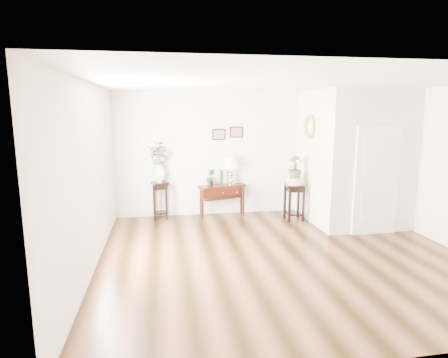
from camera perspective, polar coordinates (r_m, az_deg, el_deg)
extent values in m
cube|color=brown|center=(6.46, 8.90, -11.37)|extent=(6.00, 5.50, 0.02)
cube|color=white|center=(6.02, 9.66, 14.24)|extent=(6.00, 5.50, 0.02)
cube|color=beige|center=(8.71, 3.44, 3.88)|extent=(6.00, 0.02, 2.80)
cube|color=beige|center=(3.65, 23.31, -5.99)|extent=(6.00, 0.02, 2.80)
cube|color=beige|center=(5.86, -19.73, 0.14)|extent=(0.02, 5.50, 2.80)
cube|color=beige|center=(8.54, 18.84, 3.22)|extent=(1.80, 1.95, 2.80)
cube|color=white|center=(7.74, 22.18, -0.30)|extent=(0.90, 0.05, 2.10)
cube|color=black|center=(8.53, -0.78, 6.80)|extent=(0.30, 0.02, 0.25)
cube|color=black|center=(8.59, 1.87, 7.16)|extent=(0.30, 0.02, 0.25)
torus|color=#AC8447|center=(8.20, 12.85, 7.80)|extent=(0.07, 0.51, 0.51)
cube|color=black|center=(8.60, -0.32, -3.25)|extent=(1.13, 0.66, 0.71)
cube|color=#DFBD57|center=(8.50, 1.08, 1.44)|extent=(0.46, 0.46, 0.65)
cylinder|color=#083516|center=(8.49, -0.37, 0.21)|extent=(0.08, 0.08, 0.35)
imported|color=#2F4E26|center=(8.45, -2.07, 0.24)|extent=(0.22, 0.19, 0.36)
cube|color=black|center=(8.45, -9.68, -3.24)|extent=(0.40, 0.40, 0.83)
imported|color=#2F4E26|center=(8.27, -9.91, 4.00)|extent=(0.59, 0.56, 0.51)
cube|color=black|center=(8.38, 10.62, -3.49)|extent=(0.43, 0.43, 0.80)
cylinder|color=beige|center=(8.28, 10.73, -0.28)|extent=(0.43, 0.43, 0.15)
imported|color=#2F4E26|center=(8.24, 10.80, 1.72)|extent=(0.35, 0.35, 0.50)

